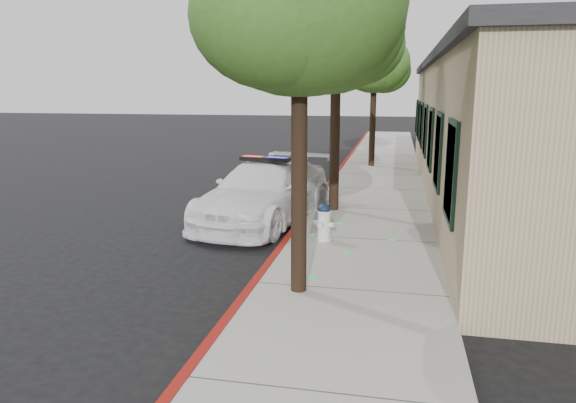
# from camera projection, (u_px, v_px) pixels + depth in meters

# --- Properties ---
(ground) EXTENTS (120.00, 120.00, 0.00)m
(ground) POSITION_uv_depth(u_px,v_px,m) (250.00, 291.00, 8.82)
(ground) COLOR black
(ground) RESTS_ON ground
(sidewalk) EXTENTS (3.20, 60.00, 0.15)m
(sidewalk) POSITION_uv_depth(u_px,v_px,m) (360.00, 242.00, 11.36)
(sidewalk) COLOR #9C988E
(sidewalk) RESTS_ON ground
(red_curb) EXTENTS (0.14, 60.00, 0.16)m
(red_curb) POSITION_uv_depth(u_px,v_px,m) (290.00, 238.00, 11.66)
(red_curb) COLOR maroon
(red_curb) RESTS_ON ground
(clapboard_building) EXTENTS (7.30, 20.89, 4.24)m
(clapboard_building) POSITION_uv_depth(u_px,v_px,m) (550.00, 129.00, 15.69)
(clapboard_building) COLOR tan
(clapboard_building) RESTS_ON ground
(police_car) EXTENTS (3.04, 5.55, 1.65)m
(police_car) POSITION_uv_depth(u_px,v_px,m) (265.00, 192.00, 13.29)
(police_car) COLOR white
(police_car) RESTS_ON ground
(fire_hydrant) EXTENTS (0.46, 0.40, 0.81)m
(fire_hydrant) POSITION_uv_depth(u_px,v_px,m) (324.00, 222.00, 11.14)
(fire_hydrant) COLOR white
(fire_hydrant) RESTS_ON sidewalk
(street_tree_near) EXTENTS (3.05, 3.17, 5.59)m
(street_tree_near) POSITION_uv_depth(u_px,v_px,m) (301.00, 14.00, 7.58)
(street_tree_near) COLOR black
(street_tree_near) RESTS_ON sidewalk
(street_tree_mid) EXTENTS (3.31, 3.06, 5.84)m
(street_tree_mid) POSITION_uv_depth(u_px,v_px,m) (338.00, 37.00, 13.22)
(street_tree_mid) COLOR black
(street_tree_mid) RESTS_ON sidewalk
(street_tree_far) EXTENTS (2.88, 2.94, 5.37)m
(street_tree_far) POSITION_uv_depth(u_px,v_px,m) (376.00, 66.00, 21.37)
(street_tree_far) COLOR black
(street_tree_far) RESTS_ON sidewalk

